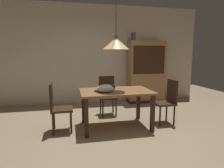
# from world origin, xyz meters

# --- Properties ---
(ground) EXTENTS (10.00, 10.00, 0.00)m
(ground) POSITION_xyz_m (0.00, 0.00, 0.00)
(ground) COLOR #998466
(back_wall) EXTENTS (6.40, 0.10, 2.90)m
(back_wall) POSITION_xyz_m (0.00, 2.65, 1.45)
(back_wall) COLOR beige
(back_wall) RESTS_ON ground
(dining_table) EXTENTS (1.40, 0.90, 0.75)m
(dining_table) POSITION_xyz_m (0.06, 0.47, 0.65)
(dining_table) COLOR olive
(dining_table) RESTS_ON ground
(chair_far_back) EXTENTS (0.41, 0.41, 0.93)m
(chair_far_back) POSITION_xyz_m (0.06, 1.35, 0.51)
(chair_far_back) COLOR #382316
(chair_far_back) RESTS_ON ground
(chair_right_side) EXTENTS (0.40, 0.40, 0.93)m
(chair_right_side) POSITION_xyz_m (1.18, 0.47, 0.51)
(chair_right_side) COLOR #382316
(chair_right_side) RESTS_ON ground
(chair_left_side) EXTENTS (0.41, 0.41, 0.93)m
(chair_left_side) POSITION_xyz_m (-1.07, 0.47, 0.51)
(chair_left_side) COLOR #382316
(chair_left_side) RESTS_ON ground
(cat_sleeping) EXTENTS (0.40, 0.27, 0.16)m
(cat_sleeping) POSITION_xyz_m (-0.16, 0.32, 0.83)
(cat_sleeping) COLOR silver
(cat_sleeping) RESTS_ON dining_table
(pendant_lamp) EXTENTS (0.52, 0.52, 1.30)m
(pendant_lamp) POSITION_xyz_m (0.06, 0.47, 1.66)
(pendant_lamp) COLOR #E5B775
(hutch_bookcase) EXTENTS (1.12, 0.45, 1.85)m
(hutch_bookcase) POSITION_xyz_m (1.44, 2.32, 0.89)
(hutch_bookcase) COLOR #A87A4C
(hutch_bookcase) RESTS_ON ground
(book_blue_wide) EXTENTS (0.06, 0.24, 0.24)m
(book_blue_wide) POSITION_xyz_m (1.02, 2.32, 1.97)
(book_blue_wide) COLOR #384C93
(book_blue_wide) RESTS_ON hutch_bookcase
(book_yellow_short) EXTENTS (0.04, 0.20, 0.18)m
(book_yellow_short) POSITION_xyz_m (1.09, 2.32, 1.94)
(book_yellow_short) COLOR gold
(book_yellow_short) RESTS_ON hutch_bookcase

